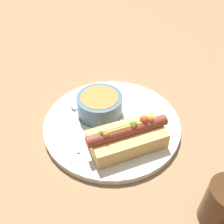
% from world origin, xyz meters
% --- Properties ---
extents(ground_plane, '(4.00, 4.00, 0.00)m').
position_xyz_m(ground_plane, '(0.00, 0.00, 0.00)').
color(ground_plane, '#93704C').
extents(dinner_plate, '(0.30, 0.30, 0.01)m').
position_xyz_m(dinner_plate, '(0.00, 0.00, 0.01)').
color(dinner_plate, white).
rests_on(dinner_plate, ground_plane).
extents(hot_dog, '(0.16, 0.09, 0.06)m').
position_xyz_m(hot_dog, '(0.01, -0.07, 0.04)').
color(hot_dog, '#DBAD60').
rests_on(hot_dog, dinner_plate).
extents(soup_bowl, '(0.10, 0.10, 0.05)m').
position_xyz_m(soup_bowl, '(-0.02, 0.03, 0.04)').
color(soup_bowl, slate).
rests_on(soup_bowl, dinner_plate).
extents(spoon, '(0.04, 0.16, 0.01)m').
position_xyz_m(spoon, '(-0.07, 0.05, 0.02)').
color(spoon, '#B7B7BC').
rests_on(spoon, dinner_plate).
extents(drinking_glass, '(0.06, 0.06, 0.09)m').
position_xyz_m(drinking_glass, '(0.11, -0.24, 0.04)').
color(drinking_glass, '#4C2D19').
rests_on(drinking_glass, ground_plane).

